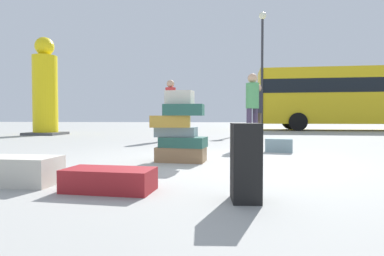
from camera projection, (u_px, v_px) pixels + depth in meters
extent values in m
plane|color=#9E9E99|center=(208.00, 163.00, 4.64)|extent=(80.00, 80.00, 0.00)
cube|color=olive|center=(181.00, 154.00, 4.84)|extent=(0.75, 0.49, 0.22)
cube|color=#26594C|center=(183.00, 142.00, 4.80)|extent=(0.72, 0.50, 0.15)
cube|color=gray|center=(176.00, 132.00, 4.85)|extent=(0.63, 0.40, 0.15)
cube|color=#B28C33|center=(171.00, 121.00, 4.73)|extent=(0.59, 0.38, 0.17)
cube|color=#26594C|center=(184.00, 110.00, 4.69)|extent=(0.58, 0.36, 0.17)
cube|color=beige|center=(180.00, 98.00, 4.81)|extent=(0.43, 0.29, 0.21)
cube|color=black|center=(246.00, 162.00, 2.54)|extent=(0.24, 0.32, 0.62)
cube|color=maroon|center=(109.00, 180.00, 2.89)|extent=(0.82, 0.44, 0.21)
cube|color=gray|center=(279.00, 145.00, 6.17)|extent=(0.54, 0.37, 0.26)
cube|color=beige|center=(20.00, 171.00, 3.18)|extent=(0.75, 0.44, 0.28)
cube|color=black|center=(179.00, 141.00, 7.30)|extent=(0.62, 0.54, 0.27)
cylinder|color=#3F334C|center=(255.00, 127.00, 7.45)|extent=(0.12, 0.12, 0.87)
cylinder|color=#3F334C|center=(249.00, 128.00, 7.31)|extent=(0.12, 0.12, 0.87)
cylinder|color=#4C9959|center=(252.00, 96.00, 7.36)|extent=(0.30, 0.30, 0.58)
sphere|color=tan|center=(252.00, 78.00, 7.35)|extent=(0.22, 0.22, 0.22)
cylinder|color=brown|center=(260.00, 126.00, 9.85)|extent=(0.12, 0.12, 0.81)
cylinder|color=brown|center=(256.00, 126.00, 9.69)|extent=(0.12, 0.12, 0.81)
cylinder|color=#26262D|center=(258.00, 102.00, 9.74)|extent=(0.30, 0.30, 0.65)
sphere|color=tan|center=(258.00, 88.00, 9.73)|extent=(0.22, 0.22, 0.22)
cylinder|color=black|center=(171.00, 125.00, 9.44)|extent=(0.12, 0.12, 0.87)
cylinder|color=black|center=(170.00, 125.00, 9.22)|extent=(0.12, 0.12, 0.87)
cylinder|color=red|center=(171.00, 99.00, 9.31)|extent=(0.30, 0.30, 0.66)
sphere|color=tan|center=(170.00, 84.00, 9.29)|extent=(0.22, 0.22, 0.22)
cylinder|color=yellow|center=(45.00, 95.00, 12.23)|extent=(0.90, 0.90, 3.01)
sphere|color=yellow|center=(44.00, 47.00, 12.16)|extent=(0.70, 0.70, 0.70)
cube|color=#4C4C4C|center=(46.00, 134.00, 12.27)|extent=(1.26, 1.26, 0.10)
cube|color=yellow|center=(362.00, 96.00, 16.54)|extent=(10.55, 2.85, 2.80)
cube|color=black|center=(362.00, 87.00, 16.52)|extent=(10.35, 2.86, 0.70)
cylinder|color=black|center=(290.00, 121.00, 18.31)|extent=(0.91, 0.28, 0.90)
cylinder|color=black|center=(298.00, 122.00, 15.84)|extent=(0.91, 0.28, 0.90)
cylinder|color=#333338|center=(262.00, 75.00, 16.00)|extent=(0.12, 0.12, 5.59)
sphere|color=#F2F2CC|center=(262.00, 16.00, 15.91)|extent=(0.36, 0.36, 0.36)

